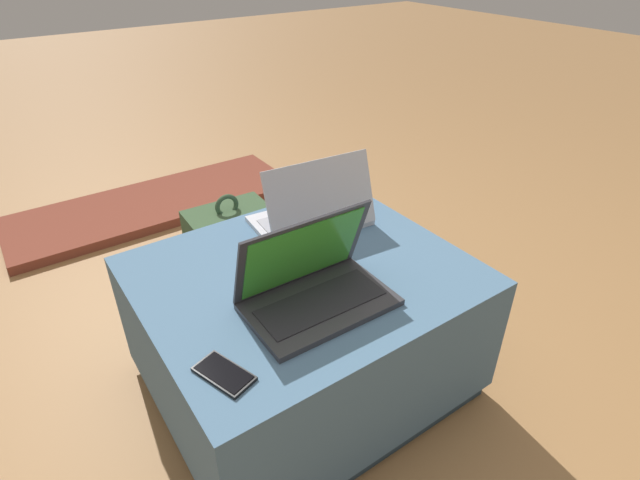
{
  "coord_description": "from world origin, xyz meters",
  "views": [
    {
      "loc": [
        -0.59,
        -0.94,
        1.22
      ],
      "look_at": [
        0.05,
        -0.0,
        0.51
      ],
      "focal_mm": 28.0,
      "sensor_mm": 36.0,
      "label": 1
    }
  ],
  "objects": [
    {
      "name": "backpack",
      "position": [
        0.0,
        0.49,
        0.19
      ],
      "size": [
        0.29,
        0.24,
        0.46
      ],
      "rotation": [
        0.0,
        0.0,
        3.1
      ],
      "color": "#385133",
      "rests_on": "ground_plane"
    },
    {
      "name": "cell_phone",
      "position": [
        -0.34,
        -0.22,
        0.44
      ],
      "size": [
        0.1,
        0.14,
        0.01
      ],
      "rotation": [
        0.0,
        0.0,
        0.32
      ],
      "color": "black",
      "rests_on": "ottoman"
    },
    {
      "name": "ground_plane",
      "position": [
        0.0,
        0.0,
        0.0
      ],
      "size": [
        14.0,
        14.0,
        0.0
      ],
      "primitive_type": "plane",
      "color": "#9E7042"
    },
    {
      "name": "ottoman",
      "position": [
        0.0,
        0.0,
        0.22
      ],
      "size": [
        0.87,
        0.74,
        0.43
      ],
      "color": "#2A3D4E",
      "rests_on": "ground_plane"
    },
    {
      "name": "laptop_far",
      "position": [
        0.15,
        0.18,
        0.48
      ],
      "size": [
        0.36,
        0.26,
        0.23
      ],
      "rotation": [
        0.0,
        0.0,
        3.05
      ],
      "color": "silver",
      "rests_on": "ottoman"
    },
    {
      "name": "laptop_near",
      "position": [
        -0.05,
        -0.13,
        0.48
      ],
      "size": [
        0.36,
        0.23,
        0.23
      ],
      "rotation": [
        0.0,
        0.0,
        -0.01
      ],
      "color": "#333338",
      "rests_on": "ottoman"
    },
    {
      "name": "fireplace_hearth",
      "position": [
        0.0,
        1.41,
        0.02
      ],
      "size": [
        1.4,
        0.5,
        0.04
      ],
      "color": "brown",
      "rests_on": "ground_plane"
    }
  ]
}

